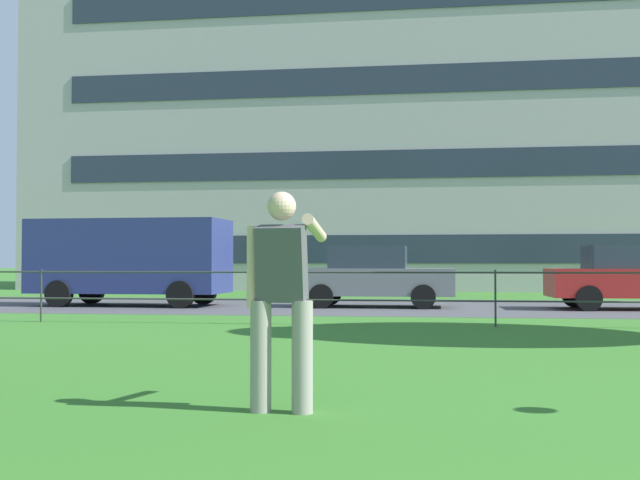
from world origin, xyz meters
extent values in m
cube|color=#4C4C51|center=(0.00, 21.32, 0.00)|extent=(80.00, 7.95, 0.01)
cylinder|color=#333833|center=(-8.46, 14.99, 0.50)|extent=(0.04, 0.04, 1.00)
cylinder|color=#333833|center=(-4.23, 14.99, 0.50)|extent=(0.04, 0.04, 1.00)
cylinder|color=#333833|center=(0.00, 14.99, 0.50)|extent=(0.04, 0.04, 1.00)
cylinder|color=#333833|center=(0.00, 14.99, 0.45)|extent=(33.83, 0.03, 0.03)
cylinder|color=#333833|center=(0.00, 14.99, 0.95)|extent=(33.83, 0.03, 0.03)
cylinder|color=gray|center=(-2.36, 6.59, 0.42)|extent=(0.16, 0.16, 0.84)
cylinder|color=gray|center=(-2.04, 6.58, 0.42)|extent=(0.16, 0.16, 0.84)
cube|color=#4C4C51|center=(-2.20, 6.58, 1.12)|extent=(0.37, 0.32, 0.59)
sphere|color=beige|center=(-2.20, 6.58, 1.56)|extent=(0.22, 0.22, 0.22)
cylinder|color=beige|center=(-1.99, 6.88, 1.40)|extent=(0.11, 0.63, 0.20)
cylinder|color=beige|center=(-2.42, 6.59, 1.10)|extent=(0.09, 0.09, 0.62)
cube|color=navy|center=(-8.91, 20.64, 1.29)|extent=(5.04, 2.07, 1.90)
cube|color=#283342|center=(-6.91, 20.60, 1.62)|extent=(0.16, 1.67, 0.76)
cylinder|color=black|center=(-7.19, 21.54, 0.34)|extent=(0.69, 0.25, 0.68)
cylinder|color=black|center=(-7.23, 19.68, 0.34)|extent=(0.69, 0.25, 0.68)
cylinder|color=black|center=(-10.39, 21.61, 0.34)|extent=(0.69, 0.25, 0.68)
cylinder|color=black|center=(-10.43, 19.74, 0.34)|extent=(0.69, 0.25, 0.68)
cube|color=slate|center=(-2.56, 20.93, 0.64)|extent=(4.01, 1.71, 0.68)
cube|color=#2D3847|center=(-2.71, 20.93, 1.26)|extent=(1.90, 1.53, 0.56)
cylinder|color=black|center=(-1.32, 21.74, 0.30)|extent=(0.60, 0.20, 0.60)
cylinder|color=black|center=(-1.32, 20.12, 0.30)|extent=(0.60, 0.20, 0.60)
cylinder|color=black|center=(-3.80, 21.74, 0.30)|extent=(0.60, 0.20, 0.60)
cylinder|color=black|center=(-3.80, 20.13, 0.30)|extent=(0.60, 0.20, 0.60)
cube|color=red|center=(3.68, 20.72, 0.64)|extent=(4.05, 1.82, 0.68)
cube|color=#2D3847|center=(3.53, 20.71, 1.26)|extent=(1.95, 1.58, 0.56)
cylinder|color=black|center=(2.42, 21.49, 0.30)|extent=(0.61, 0.22, 0.60)
cylinder|color=black|center=(2.47, 19.87, 0.30)|extent=(0.61, 0.22, 0.60)
cube|color=#B7B2AD|center=(-3.10, 37.43, 6.57)|extent=(30.14, 11.56, 13.13)
cube|color=#283342|center=(-3.10, 31.61, 1.64)|extent=(25.31, 0.06, 1.10)
cube|color=#283342|center=(-3.10, 31.61, 4.93)|extent=(25.31, 0.06, 1.10)
cube|color=#283342|center=(-3.10, 31.61, 8.21)|extent=(25.31, 0.06, 1.10)
camera|label=1|loc=(-1.06, 0.61, 1.13)|focal=45.14mm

